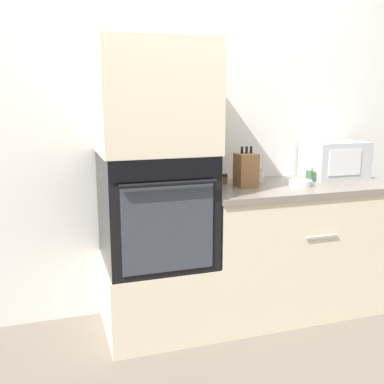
{
  "coord_description": "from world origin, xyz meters",
  "views": [
    {
      "loc": [
        -0.92,
        -2.28,
        1.45
      ],
      "look_at": [
        -0.12,
        0.21,
        0.89
      ],
      "focal_mm": 42.0,
      "sensor_mm": 36.0,
      "label": 1
    }
  ],
  "objects": [
    {
      "name": "ground_plane",
      "position": [
        0.0,
        0.0,
        0.0
      ],
      "size": [
        12.0,
        12.0,
        0.0
      ],
      "primitive_type": "plane",
      "color": "#6B6056"
    },
    {
      "name": "wall_back",
      "position": [
        0.0,
        0.63,
        1.25
      ],
      "size": [
        8.0,
        0.05,
        2.5
      ],
      "color": "silver",
      "rests_on": "ground_plane"
    },
    {
      "name": "oven_cabinet_base",
      "position": [
        -0.33,
        0.3,
        0.23
      ],
      "size": [
        0.65,
        0.6,
        0.46
      ],
      "color": "beige",
      "rests_on": "ground_plane"
    },
    {
      "name": "wall_oven",
      "position": [
        -0.33,
        0.3,
        0.79
      ],
      "size": [
        0.63,
        0.64,
        0.67
      ],
      "color": "black",
      "rests_on": "oven_cabinet_base"
    },
    {
      "name": "oven_cabinet_upper",
      "position": [
        -0.33,
        0.3,
        1.44
      ],
      "size": [
        0.65,
        0.6,
        0.63
      ],
      "color": "beige",
      "rests_on": "wall_oven"
    },
    {
      "name": "counter_unit",
      "position": [
        0.64,
        0.3,
        0.44
      ],
      "size": [
        1.31,
        0.63,
        0.88
      ],
      "color": "beige",
      "rests_on": "ground_plane"
    },
    {
      "name": "microwave",
      "position": [
        1.02,
        0.43,
        1.01
      ],
      "size": [
        0.41,
        0.31,
        0.26
      ],
      "color": "#B2B5BA",
      "rests_on": "counter_unit"
    },
    {
      "name": "knife_block",
      "position": [
        0.28,
        0.32,
        0.99
      ],
      "size": [
        0.13,
        0.14,
        0.26
      ],
      "color": "olive",
      "rests_on": "counter_unit"
    },
    {
      "name": "bowl",
      "position": [
        0.63,
        0.24,
        0.9
      ],
      "size": [
        0.15,
        0.15,
        0.04
      ],
      "color": "silver",
      "rests_on": "counter_unit"
    },
    {
      "name": "condiment_jar_near",
      "position": [
        0.08,
        0.28,
        0.92
      ],
      "size": [
        0.05,
        0.05,
        0.09
      ],
      "color": "brown",
      "rests_on": "counter_unit"
    },
    {
      "name": "condiment_jar_mid",
      "position": [
        0.18,
        0.45,
        0.91
      ],
      "size": [
        0.05,
        0.05,
        0.06
      ],
      "color": "brown",
      "rests_on": "counter_unit"
    },
    {
      "name": "condiment_jar_far",
      "position": [
        0.76,
        0.34,
        0.93
      ],
      "size": [
        0.05,
        0.05,
        0.1
      ],
      "color": "#427047",
      "rests_on": "counter_unit"
    },
    {
      "name": "condiment_jar_back",
      "position": [
        0.43,
        0.42,
        0.93
      ],
      "size": [
        0.05,
        0.05,
        0.1
      ],
      "color": "silver",
      "rests_on": "counter_unit"
    }
  ]
}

